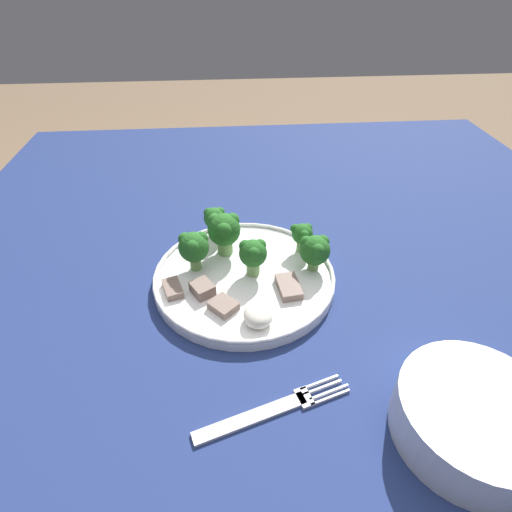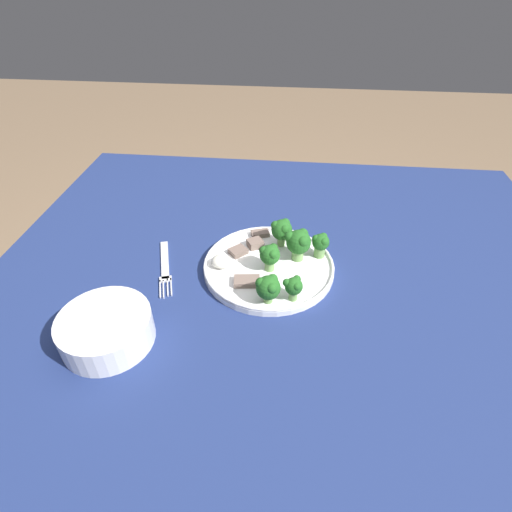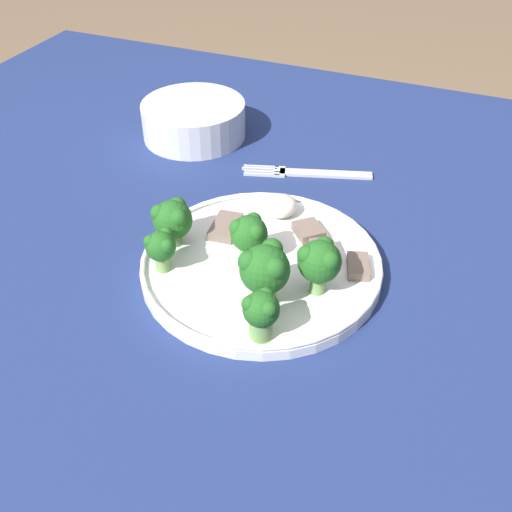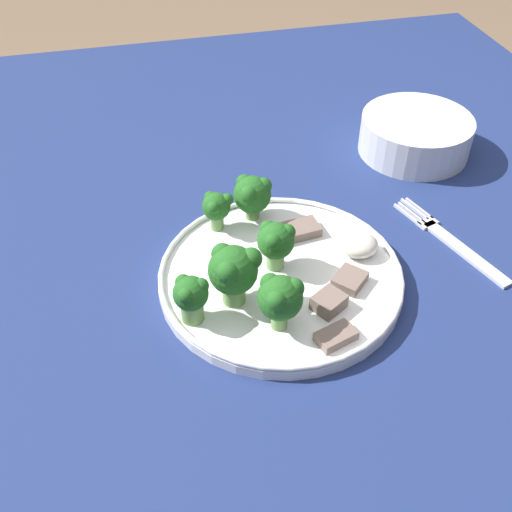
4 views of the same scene
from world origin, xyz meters
name	(u,v)px [view 4 (image 4 of 4)]	position (x,y,z in m)	size (l,w,h in m)	color
table	(232,289)	(0.00, 0.00, 0.64)	(1.20, 1.18, 0.72)	navy
dinner_plate	(280,276)	(0.04, -0.08, 0.73)	(0.26, 0.26, 0.02)	white
fork	(451,241)	(0.25, -0.07, 0.72)	(0.07, 0.17, 0.00)	silver
cream_bowl	(415,136)	(0.29, 0.13, 0.74)	(0.15, 0.15, 0.05)	silver
broccoli_floret_near_rim_left	(252,194)	(0.03, 0.02, 0.76)	(0.05, 0.04, 0.05)	#709E56
broccoli_floret_center_left	(191,296)	(-0.06, -0.12, 0.76)	(0.04, 0.03, 0.05)	#709E56
broccoli_floret_back_left	(276,241)	(0.04, -0.07, 0.77)	(0.04, 0.04, 0.06)	#709E56
broccoli_floret_front_left	(280,298)	(0.02, -0.15, 0.77)	(0.05, 0.04, 0.06)	#709E56
broccoli_floret_center_back	(233,270)	(-0.02, -0.11, 0.77)	(0.05, 0.05, 0.07)	#709E56
broccoli_floret_mid_cluster	(216,207)	(-0.01, 0.01, 0.76)	(0.03, 0.03, 0.05)	#709E56
meat_slice_front_slice	(329,302)	(0.07, -0.14, 0.74)	(0.04, 0.04, 0.02)	#756056
meat_slice_middle_slice	(298,230)	(0.08, -0.02, 0.74)	(0.05, 0.03, 0.01)	#756056
meat_slice_rear_slice	(336,336)	(0.07, -0.18, 0.74)	(0.04, 0.03, 0.01)	#756056
meat_slice_edge_slice	(350,280)	(0.10, -0.11, 0.74)	(0.04, 0.04, 0.01)	#756056
sauce_dollop	(359,245)	(0.13, -0.07, 0.74)	(0.04, 0.04, 0.02)	silver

